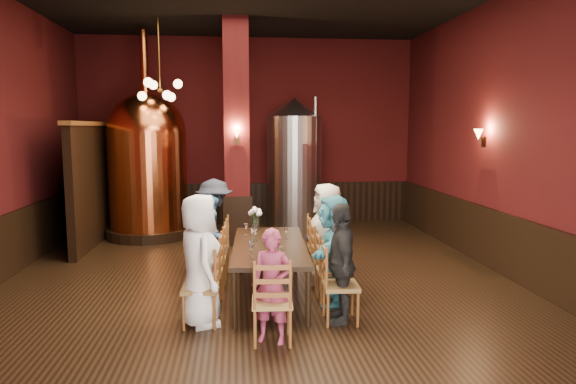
{
  "coord_description": "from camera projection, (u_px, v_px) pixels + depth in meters",
  "views": [
    {
      "loc": [
        -0.33,
        -7.62,
        2.37
      ],
      "look_at": [
        0.47,
        0.2,
        1.37
      ],
      "focal_mm": 32.0,
      "sensor_mm": 36.0,
      "label": 1
    }
  ],
  "objects": [
    {
      "name": "person_8",
      "position": [
        272.0,
        286.0,
        5.63
      ],
      "size": [
        0.54,
        0.45,
        1.27
      ],
      "primitive_type": "imported",
      "rotation": [
        0.0,
        0.0,
        5.91
      ],
      "color": "#943151",
      "rests_on": "ground"
    },
    {
      "name": "person_4",
      "position": [
        341.0,
        263.0,
        6.21
      ],
      "size": [
        0.43,
        0.89,
        1.47
      ],
      "primitive_type": "imported",
      "rotation": [
        0.0,
        0.0,
        4.63
      ],
      "color": "black",
      "rests_on": "ground"
    },
    {
      "name": "partition",
      "position": [
        96.0,
        184.0,
        10.53
      ],
      "size": [
        0.22,
        3.5,
        2.4
      ],
      "primitive_type": "cube",
      "color": "black",
      "rests_on": "ground"
    },
    {
      "name": "wine_glass_5",
      "position": [
        251.0,
        251.0,
        6.38
      ],
      "size": [
        0.07,
        0.07,
        0.17
      ],
      "primitive_type": null,
      "color": "white",
      "rests_on": "dining_table"
    },
    {
      "name": "copper_kettle",
      "position": [
        148.0,
        163.0,
        11.02
      ],
      "size": [
        1.92,
        1.92,
        4.38
      ],
      "rotation": [
        0.0,
        0.0,
        0.18
      ],
      "color": "black",
      "rests_on": "ground"
    },
    {
      "name": "dining_table",
      "position": [
        269.0,
        248.0,
        7.16
      ],
      "size": [
        1.11,
        2.44,
        0.75
      ],
      "rotation": [
        0.0,
        0.0,
        -0.05
      ],
      "color": "black",
      "rests_on": "ground"
    },
    {
      "name": "person_6",
      "position": [
        327.0,
        236.0,
        7.52
      ],
      "size": [
        0.53,
        0.78,
        1.56
      ],
      "primitive_type": "imported",
      "rotation": [
        0.0,
        0.0,
        4.76
      ],
      "color": "#BAB0A4",
      "rests_on": "ground"
    },
    {
      "name": "person_3",
      "position": [
        214.0,
        228.0,
        8.09
      ],
      "size": [
        0.61,
        1.03,
        1.57
      ],
      "primitive_type": "imported",
      "rotation": [
        0.0,
        0.0,
        1.6
      ],
      "color": "black",
      "rests_on": "ground"
    },
    {
      "name": "person_0",
      "position": [
        200.0,
        260.0,
        6.11
      ],
      "size": [
        0.69,
        0.88,
        1.59
      ],
      "primitive_type": "imported",
      "rotation": [
        0.0,
        0.0,
        1.84
      ],
      "color": "white",
      "rests_on": "ground"
    },
    {
      "name": "wainscot_right",
      "position": [
        506.0,
        245.0,
        8.19
      ],
      "size": [
        0.08,
        9.9,
        1.0
      ],
      "primitive_type": "cube",
      "color": "black",
      "rests_on": "ground"
    },
    {
      "name": "wine_glass_2",
      "position": [
        280.0,
        254.0,
        6.26
      ],
      "size": [
        0.07,
        0.07,
        0.17
      ],
      "primitive_type": null,
      "color": "white",
      "rests_on": "dining_table"
    },
    {
      "name": "rose_vase",
      "position": [
        256.0,
        215.0,
        8.1
      ],
      "size": [
        0.22,
        0.22,
        0.37
      ],
      "color": "white",
      "rests_on": "dining_table"
    },
    {
      "name": "chair_7",
      "position": [
        321.0,
        247.0,
        8.23
      ],
      "size": [
        0.48,
        0.48,
        0.92
      ],
      "primitive_type": null,
      "rotation": [
        0.0,
        0.0,
        1.52
      ],
      "color": "brown",
      "rests_on": "ground"
    },
    {
      "name": "room",
      "position": [
        258.0,
        135.0,
        7.57
      ],
      "size": [
        10.0,
        10.02,
        4.5
      ],
      "color": "black",
      "rests_on": "ground"
    },
    {
      "name": "chair_8",
      "position": [
        272.0,
        302.0,
        5.65
      ],
      "size": [
        0.48,
        0.48,
        0.92
      ],
      "primitive_type": null,
      "rotation": [
        0.0,
        0.0,
        3.09
      ],
      "color": "brown",
      "rests_on": "ground"
    },
    {
      "name": "chair_0",
      "position": [
        200.0,
        287.0,
        6.15
      ],
      "size": [
        0.48,
        0.48,
        0.92
      ],
      "primitive_type": null,
      "rotation": [
        0.0,
        0.0,
        -1.62
      ],
      "color": "brown",
      "rests_on": "ground"
    },
    {
      "name": "wine_glass_0",
      "position": [
        246.0,
        229.0,
        7.77
      ],
      "size": [
        0.07,
        0.07,
        0.17
      ],
      "primitive_type": null,
      "color": "white",
      "rests_on": "dining_table"
    },
    {
      "name": "person_7",
      "position": [
        321.0,
        236.0,
        8.2
      ],
      "size": [
        0.33,
        0.63,
        1.28
      ],
      "primitive_type": "imported",
      "rotation": [
        0.0,
        0.0,
        4.68
      ],
      "color": "black",
      "rests_on": "ground"
    },
    {
      "name": "sconce_wall",
      "position": [
        484.0,
        137.0,
        8.76
      ],
      "size": [
        0.2,
        0.2,
        0.36
      ],
      "primitive_type": null,
      "rotation": [
        0.0,
        0.0,
        1.57
      ],
      "color": "black",
      "rests_on": "room"
    },
    {
      "name": "person_1",
      "position": [
        206.0,
        256.0,
        6.79
      ],
      "size": [
        0.34,
        0.51,
        1.36
      ],
      "primitive_type": "imported",
      "rotation": [
        0.0,
        0.0,
        1.54
      ],
      "color": "maroon",
      "rests_on": "ground"
    },
    {
      "name": "wainscot_back",
      "position": [
        250.0,
        203.0,
        12.68
      ],
      "size": [
        7.9,
        0.08,
        1.0
      ],
      "primitive_type": "cube",
      "color": "black",
      "rests_on": "ground"
    },
    {
      "name": "sconce_column",
      "position": [
        237.0,
        136.0,
        10.01
      ],
      "size": [
        0.2,
        0.2,
        0.36
      ],
      "primitive_type": null,
      "rotation": [
        0.0,
        0.0,
        3.14
      ],
      "color": "black",
      "rests_on": "column"
    },
    {
      "name": "wine_glass_1",
      "position": [
        250.0,
        248.0,
        6.54
      ],
      "size": [
        0.07,
        0.07,
        0.17
      ],
      "primitive_type": null,
      "color": "white",
      "rests_on": "dining_table"
    },
    {
      "name": "person_5",
      "position": [
        333.0,
        249.0,
        6.87
      ],
      "size": [
        0.77,
        1.44,
        1.48
      ],
      "primitive_type": "imported",
      "rotation": [
        0.0,
        0.0,
        4.46
      ],
      "color": "teal",
      "rests_on": "ground"
    },
    {
      "name": "chair_1",
      "position": [
        206.0,
        272.0,
        6.82
      ],
      "size": [
        0.48,
        0.48,
        0.92
      ],
      "primitive_type": null,
      "rotation": [
        0.0,
        0.0,
        -1.62
      ],
      "color": "brown",
      "rests_on": "ground"
    },
    {
      "name": "chair_2",
      "position": [
        211.0,
        259.0,
        7.47
      ],
      "size": [
        0.48,
        0.48,
        0.92
      ],
      "primitive_type": null,
      "rotation": [
        0.0,
        0.0,
        -1.62
      ],
      "color": "brown",
      "rests_on": "ground"
    },
    {
      "name": "person_2",
      "position": [
        210.0,
        243.0,
        7.44
      ],
      "size": [
        0.54,
        0.76,
        1.41
      ],
      "primitive_type": "imported",
      "rotation": [
        0.0,
        0.0,
        1.24
      ],
      "color": "#2B5A91",
      "rests_on": "ground"
    },
    {
      "name": "chair_6",
      "position": [
        327.0,
        258.0,
        7.56
      ],
      "size": [
        0.48,
        0.48,
        0.92
      ],
      "primitive_type": null,
      "rotation": [
        0.0,
        0.0,
        1.52
      ],
      "color": "brown",
      "rests_on": "ground"
    },
    {
      "name": "wine_glass_4",
      "position": [
        252.0,
        235.0,
        7.37
      ],
      "size": [
        0.07,
        0.07,
        0.17
      ],
      "primitive_type": null,
      "color": "white",
      "rests_on": "dining_table"
    },
    {
      "name": "column",
      "position": [
        237.0,
        133.0,
        10.3
      ],
      "size": [
        0.58,
        0.58,
        4.5
      ],
      "primitive_type": "cube",
      "color": "#450E10",
      "rests_on": "ground"
    },
    {
      "name": "chair_4",
      "position": [
        341.0,
        285.0,
        6.24
      ],
      "size": [
        0.48,
        0.48,
        0.92
      ],
      "primitive_type": null,
      "rotation": [
        0.0,
        0.0,
        1.52
      ],
      "color": "brown",
      "rests_on": "ground"
    },
    {
      "name": "chair_3",
      "position": [
        215.0,
        248.0,
        8.13
      ],
      "size": [
        0.48,
        0.48,
        0.92
      ],
      "primitive_type": null,
      "rotation": [
        0.0,
        0.0,
        -1.62
      ],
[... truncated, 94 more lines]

